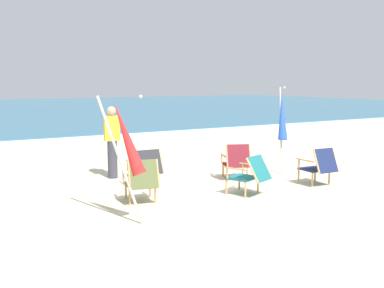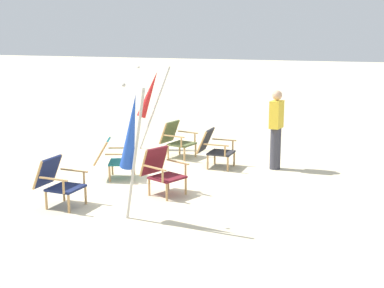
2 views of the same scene
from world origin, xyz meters
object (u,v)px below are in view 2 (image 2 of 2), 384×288
Objects in this scene: beach_chair_far_center at (57,180)px; umbrella_furled_blue at (131,133)px; umbrella_furled_red at (150,95)px; beach_chair_front_left at (214,147)px; beach_chair_front_right at (113,157)px; beach_chair_back_right at (176,138)px; beach_chair_mid_center at (161,170)px; person_near_chairs at (276,129)px.

umbrella_furled_blue is at bearing 80.56° from beach_chair_far_center.
umbrella_furled_red is (-4.46, -0.30, 0.87)m from beach_chair_far_center.
beach_chair_front_left is 0.40× the size of umbrella_furled_red.
umbrella_furled_red reaches higher than beach_chair_front_left.
umbrella_furled_blue is (2.01, 1.37, 0.93)m from beach_chair_front_right.
beach_chair_front_left is at bearing 132.40° from beach_chair_front_right.
beach_chair_far_center is at bearing -3.01° from beach_chair_front_right.
umbrella_furled_red is (-4.70, -1.76, -0.05)m from umbrella_furled_blue.
beach_chair_front_right is at bearing 176.99° from beach_chair_far_center.
beach_chair_far_center is at bearing -9.35° from beach_chair_back_right.
beach_chair_back_right is at bearing -164.71° from beach_chair_mid_center.
person_near_chairs reaches higher than beach_chair_far_center.
beach_chair_mid_center is at bearing 15.29° from beach_chair_back_right.
beach_chair_mid_center is 2.08m from beach_chair_front_left.
beach_chair_mid_center is at bearing 64.44° from beach_chair_front_right.
umbrella_furled_red is at bearing -171.76° from beach_chair_front_right.
beach_chair_front_right is 1.14× the size of beach_chair_front_left.
beach_chair_far_center is 0.49× the size of person_near_chairs.
umbrella_furled_red is at bearing -176.20° from beach_chair_far_center.
beach_chair_front_left is 3.60m from umbrella_furled_blue.
beach_chair_back_right is 0.39× the size of umbrella_furled_blue.
person_near_chairs is (-2.33, 1.58, 0.41)m from beach_chair_mid_center.
beach_chair_back_right reaches higher than beach_chair_front_left.
beach_chair_mid_center is 0.52× the size of person_near_chairs.
beach_chair_back_right is at bearing 170.65° from beach_chair_far_center.
umbrella_furled_red is at bearing -125.38° from beach_chair_back_right.
umbrella_furled_blue reaches higher than beach_chair_front_left.
beach_chair_front_right is 0.56× the size of person_near_chairs.
beach_chair_mid_center is 0.41× the size of umbrella_furled_blue.
umbrella_furled_red is (-3.29, -1.64, 0.87)m from beach_chair_mid_center.
beach_chair_front_left is 1.00× the size of beach_chair_far_center.
beach_chair_front_right is at bearing -115.56° from beach_chair_mid_center.
umbrella_furled_red is at bearing -153.46° from beach_chair_mid_center.
beach_chair_front_left and beach_chair_far_center have the same top height.
person_near_chairs is at bearing 145.83° from beach_chair_mid_center.
umbrella_furled_blue reaches higher than beach_chair_front_right.
beach_chair_far_center is 0.40× the size of umbrella_furled_red.
beach_chair_mid_center is at bearing -9.45° from beach_chair_front_left.
umbrella_furled_blue is (1.41, 0.12, 0.92)m from beach_chair_mid_center.
umbrella_furled_red is at bearing -159.44° from umbrella_furled_blue.
person_near_chairs is at bearing 82.36° from beach_chair_back_right.
beach_chair_front_left is (-1.46, 1.59, 0.01)m from beach_chair_front_right.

